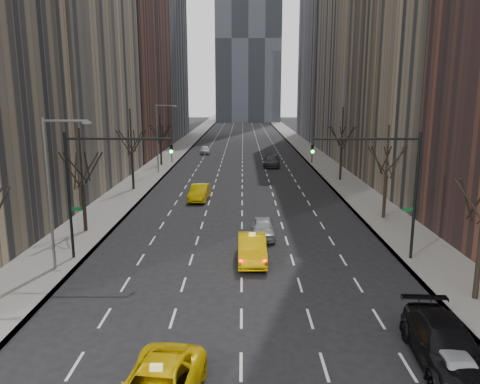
{
  "coord_description": "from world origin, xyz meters",
  "views": [
    {
      "loc": [
        0.06,
        -16.44,
        10.42
      ],
      "look_at": [
        -0.14,
        16.52,
        3.5
      ],
      "focal_mm": 35.0,
      "sensor_mm": 36.0,
      "label": 1
    }
  ],
  "objects_px": {
    "parked_suv_black": "(445,344)",
    "taxi_sedan": "(252,249)",
    "silver_sedan_ahead": "(263,228)",
    "parked_sedan_silver": "(457,370)"
  },
  "relations": [
    {
      "from": "silver_sedan_ahead",
      "to": "parked_suv_black",
      "type": "distance_m",
      "value": 17.82
    },
    {
      "from": "silver_sedan_ahead",
      "to": "parked_suv_black",
      "type": "relative_size",
      "value": 0.71
    },
    {
      "from": "parked_suv_black",
      "to": "silver_sedan_ahead",
      "type": "bearing_deg",
      "value": 114.66
    },
    {
      "from": "parked_suv_black",
      "to": "taxi_sedan",
      "type": "bearing_deg",
      "value": 125.92
    },
    {
      "from": "parked_sedan_silver",
      "to": "parked_suv_black",
      "type": "bearing_deg",
      "value": 82.11
    },
    {
      "from": "taxi_sedan",
      "to": "silver_sedan_ahead",
      "type": "bearing_deg",
      "value": 79.31
    },
    {
      "from": "taxi_sedan",
      "to": "parked_suv_black",
      "type": "xyz_separation_m",
      "value": [
        7.32,
        -11.57,
        0.02
      ]
    },
    {
      "from": "taxi_sedan",
      "to": "parked_suv_black",
      "type": "bearing_deg",
      "value": -58.1
    },
    {
      "from": "parked_suv_black",
      "to": "parked_sedan_silver",
      "type": "height_order",
      "value": "parked_suv_black"
    },
    {
      "from": "silver_sedan_ahead",
      "to": "parked_sedan_silver",
      "type": "xyz_separation_m",
      "value": [
        6.22,
        -18.09,
        -0.04
      ]
    }
  ]
}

